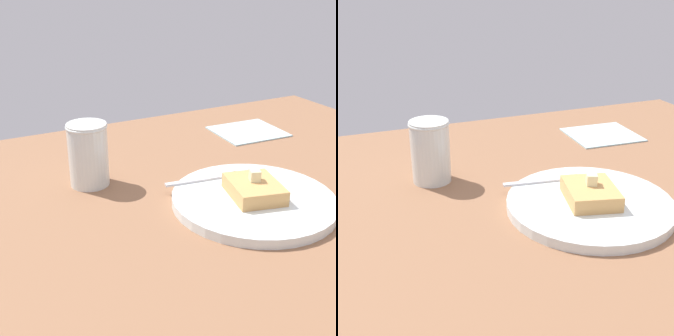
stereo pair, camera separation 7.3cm
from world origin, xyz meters
The scene contains 7 objects.
table_surface centered at (0.00, 0.00, 1.21)cm, with size 91.98×91.98×2.41cm, color #895E41.
plate centered at (3.70, 1.37, 3.28)cm, with size 24.91×24.91×1.49cm.
toast_slice_center centered at (3.70, 1.37, 5.07)cm, with size 7.19×8.89×2.33cm, color tan.
butter_pat_primary centered at (3.41, 0.89, 7.08)cm, with size 1.68×1.51×1.68cm, color beige.
fork centered at (5.09, -6.60, 4.09)cm, with size 16.05×3.51×0.36cm.
syrup_jar centered at (23.40, -17.16, 7.42)cm, with size 6.72×6.72×10.54cm.
napkin centered at (-15.70, -26.41, 2.56)cm, with size 14.22×12.77×0.30cm, color #AACCD4.
Camera 1 is at (44.28, 51.56, 36.18)cm, focal length 50.00 mm.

